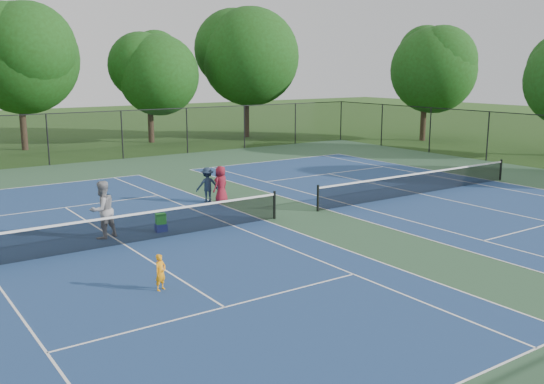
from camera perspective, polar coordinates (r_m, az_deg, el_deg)
ground at (r=23.50m, az=2.33°, el=-2.18°), size 140.00×140.00×0.00m
court_pad at (r=23.49m, az=2.33°, el=-2.17°), size 36.00×36.00×0.01m
tennis_court_left at (r=20.16m, az=-13.78°, el=-4.56°), size 12.00×23.83×1.07m
tennis_court_right at (r=28.17m, az=13.76°, el=0.02°), size 12.00×23.83×1.07m
perimeter_fence at (r=23.17m, az=2.37°, el=1.67°), size 36.08×36.08×3.02m
tree_back_b at (r=45.25m, az=-22.85°, el=11.99°), size 7.60×7.60×10.03m
tree_back_c at (r=47.08m, az=-11.53°, el=11.24°), size 6.00×6.00×8.40m
tree_back_d at (r=49.98m, az=-2.47°, el=13.01°), size 7.80×7.80×10.37m
tree_side_e at (r=48.89m, az=14.29°, el=11.51°), size 6.60×6.60×8.87m
child_player at (r=15.83m, az=-10.45°, el=-7.45°), size 0.41×0.35×0.96m
instructor at (r=20.89m, az=-15.68°, el=-1.62°), size 1.13×1.00×1.95m
bystander_b at (r=25.72m, az=-6.10°, el=0.67°), size 1.06×0.75×1.49m
bystander_c at (r=25.52m, az=-4.84°, el=0.70°), size 0.90×0.75×1.57m
ball_crate at (r=21.43m, az=-10.40°, el=-3.33°), size 0.41×0.31×0.29m
ball_hopper at (r=21.35m, az=-10.43°, el=-2.49°), size 0.39×0.33×0.37m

